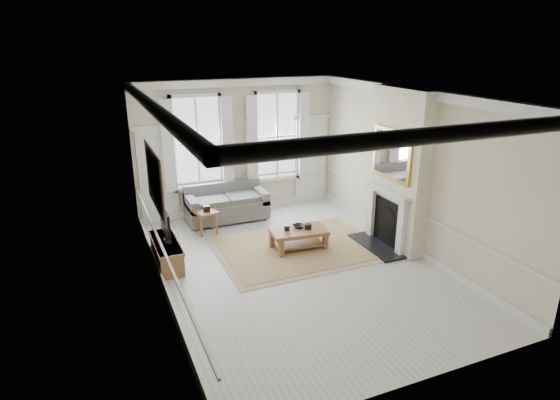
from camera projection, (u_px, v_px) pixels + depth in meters
name	position (u px, v px, depth m)	size (l,w,h in m)	color
floor	(297.00, 267.00, 9.29)	(7.20, 7.20, 0.00)	#B7B5AD
ceiling	(299.00, 93.00, 8.18)	(7.20, 7.20, 0.00)	white
back_wall	(238.00, 147.00, 11.87)	(5.20, 5.20, 0.00)	beige
left_wall	(156.00, 204.00, 7.78)	(7.20, 7.20, 0.00)	beige
right_wall	(411.00, 171.00, 9.70)	(7.20, 7.20, 0.00)	beige
window_left	(197.00, 143.00, 11.38)	(1.26, 0.20, 2.20)	#B2BCC6
window_right	(277.00, 136.00, 12.15)	(1.26, 0.20, 2.20)	#B2BCC6
door_left	(158.00, 177.00, 11.26)	(0.90, 0.08, 2.30)	silver
door_right	(311.00, 161.00, 12.77)	(0.90, 0.08, 2.30)	silver
painting	(154.00, 179.00, 7.94)	(0.05, 1.66, 1.06)	#BE6E20
chimney_breast	(398.00, 170.00, 9.80)	(0.35, 1.70, 3.38)	beige
hearth	(376.00, 246.00, 10.20)	(0.55, 1.50, 0.05)	black
fireplace	(386.00, 214.00, 10.04)	(0.21, 1.45, 1.33)	silver
mirror	(391.00, 155.00, 9.61)	(0.06, 1.26, 1.06)	gold
sofa	(226.00, 205.00, 11.69)	(1.97, 0.96, 0.89)	#5E5E5C
side_table	(207.00, 216.00, 10.82)	(0.55, 0.55, 0.53)	brown
rug	(298.00, 248.00, 10.13)	(3.50, 2.60, 0.02)	tan
coffee_table	(299.00, 233.00, 10.02)	(1.26, 0.82, 0.45)	brown
ceramic_pot_a	(287.00, 228.00, 9.92)	(0.12, 0.12, 0.12)	black
ceramic_pot_b	(308.00, 227.00, 10.00)	(0.15, 0.15, 0.11)	black
bowl	(299.00, 226.00, 10.09)	(0.25, 0.25, 0.06)	black
tv_stand	(167.00, 253.00, 9.37)	(0.44, 1.38, 0.49)	brown
tv	(165.00, 223.00, 9.16)	(0.08, 0.90, 0.68)	black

